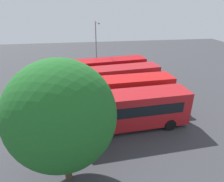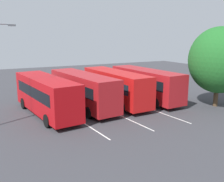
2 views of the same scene
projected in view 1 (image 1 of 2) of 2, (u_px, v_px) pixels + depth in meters
name	position (u px, v px, depth m)	size (l,w,h in m)	color
ground_plane	(116.00, 100.00, 22.63)	(74.30, 74.30, 0.00)	#38383D
bus_far_left	(132.00, 109.00, 16.95)	(10.22, 3.05, 3.39)	#AD191E
bus_center_left	(125.00, 92.00, 20.26)	(10.21, 3.00, 3.39)	red
bus_center_right	(118.00, 79.00, 23.52)	(10.31, 3.58, 3.39)	#AD191E
bus_far_right	(109.00, 70.00, 26.78)	(10.32, 3.67, 3.39)	#B70C11
pedestrian	(185.00, 105.00, 19.45)	(0.45, 0.45, 1.71)	#232833
street_lamp	(96.00, 44.00, 29.50)	(0.51, 2.57, 7.94)	gray
depot_tree	(61.00, 116.00, 10.67)	(6.18, 5.56, 7.89)	#4C3823
lane_stripe_outer_left	(122.00, 116.00, 19.32)	(15.72, 0.12, 0.01)	silver
lane_stripe_inner_left	(116.00, 100.00, 22.63)	(15.72, 0.12, 0.01)	silver
lane_stripe_inner_right	(111.00, 87.00, 25.93)	(15.72, 0.12, 0.01)	silver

